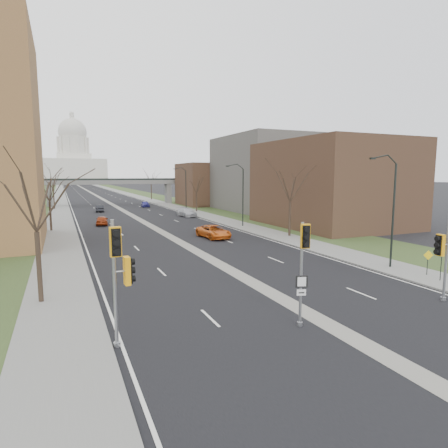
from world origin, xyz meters
TOP-DOWN VIEW (x-y plane):
  - ground at (0.00, 0.00)m, footprint 700.00×700.00m
  - road_surface at (0.00, 150.00)m, footprint 20.00×600.00m
  - median_strip at (0.00, 150.00)m, footprint 1.20×600.00m
  - sidewalk_right at (12.00, 150.00)m, footprint 4.00×600.00m
  - sidewalk_left at (-12.00, 150.00)m, footprint 4.00×600.00m
  - grass_verge_right at (18.00, 150.00)m, footprint 8.00×600.00m
  - grass_verge_left at (-18.00, 150.00)m, footprint 8.00×600.00m
  - commercial_block_near at (24.00, 28.00)m, footprint 16.00×20.00m
  - commercial_block_mid at (28.00, 52.00)m, footprint 18.00×22.00m
  - commercial_block_far at (22.00, 70.00)m, footprint 14.00×14.00m
  - pedestrian_bridge at (0.00, 80.00)m, footprint 34.00×3.00m
  - capitol at (0.00, 320.00)m, footprint 48.00×42.00m
  - streetlight_near at (10.99, 6.00)m, footprint 2.61×0.20m
  - streetlight_mid at (10.99, 32.00)m, footprint 2.61×0.20m
  - streetlight_far at (10.99, 58.00)m, footprint 2.61×0.20m
  - tree_left_a at (-13.00, 8.00)m, footprint 7.20×7.20m
  - tree_left_b at (-13.00, 38.00)m, footprint 6.75×6.75m
  - tree_left_c at (-13.00, 72.00)m, footprint 7.65×7.65m
  - tree_right_a at (13.00, 22.00)m, footprint 7.20×7.20m
  - tree_right_b at (13.00, 55.00)m, footprint 6.30×6.30m
  - tree_right_c at (13.00, 95.00)m, footprint 7.65×7.65m
  - signal_pole_left at (-9.59, 0.45)m, footprint 0.95×1.01m
  - signal_pole_median at (-1.44, -0.89)m, footprint 0.70×0.85m
  - signal_pole_right at (8.25, -1.09)m, footprint 0.96×1.06m
  - speed_limit_sign at (11.79, 1.76)m, footprint 0.48×0.22m
  - warning_sign at (12.32, 3.18)m, footprint 0.65×0.31m
  - car_left_near at (-6.31, 41.73)m, footprint 2.12×4.24m
  - car_left_far at (-4.65, 62.71)m, footprint 1.83×4.31m
  - car_right_near at (4.43, 24.78)m, footprint 2.99×5.54m
  - car_right_mid at (8.53, 47.65)m, footprint 2.79×5.43m
  - car_right_far at (5.97, 70.11)m, footprint 1.90×4.10m

SIDE VIEW (x-z plane):
  - ground at x=0.00m, z-range 0.00..0.00m
  - median_strip at x=0.00m, z-range -0.01..0.01m
  - road_surface at x=0.00m, z-range 0.00..0.01m
  - grass_verge_right at x=18.00m, z-range 0.00..0.10m
  - grass_verge_left at x=-18.00m, z-range 0.00..0.10m
  - sidewalk_right at x=12.00m, z-range 0.00..0.12m
  - sidewalk_left at x=-12.00m, z-range 0.00..0.12m
  - car_right_far at x=5.97m, z-range 0.00..1.36m
  - car_left_far at x=-4.65m, z-range 0.00..1.38m
  - car_left_near at x=-6.31m, z-range 0.00..1.39m
  - car_right_near at x=4.43m, z-range 0.00..1.48m
  - car_right_mid at x=8.53m, z-range 0.00..1.51m
  - warning_sign at x=12.32m, z-range 0.39..2.18m
  - speed_limit_sign at x=11.79m, z-range 0.56..2.92m
  - signal_pole_median at x=-1.44m, z-range 1.00..6.09m
  - signal_pole_left at x=-9.59m, z-range 0.85..6.32m
  - signal_pole_right at x=8.25m, z-range 0.86..6.45m
  - pedestrian_bridge at x=0.00m, z-range 1.62..8.07m
  - commercial_block_far at x=22.00m, z-range 0.00..10.00m
  - tree_right_b at x=13.00m, z-range 1.71..9.93m
  - commercial_block_near at x=24.00m, z-range 0.00..12.00m
  - tree_left_b at x=-13.00m, z-range 1.82..10.63m
  - tree_left_a at x=-13.00m, z-range 1.94..11.34m
  - tree_right_a at x=13.00m, z-range 1.94..11.34m
  - streetlight_near at x=10.99m, z-range 2.60..11.30m
  - streetlight_mid at x=10.99m, z-range 2.60..11.30m
  - streetlight_far at x=10.99m, z-range 2.60..11.30m
  - tree_left_c at x=-13.00m, z-range 2.05..12.04m
  - tree_right_c at x=13.00m, z-range 2.05..12.04m
  - commercial_block_mid at x=28.00m, z-range 0.00..15.00m
  - capitol at x=0.00m, z-range -9.28..46.47m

